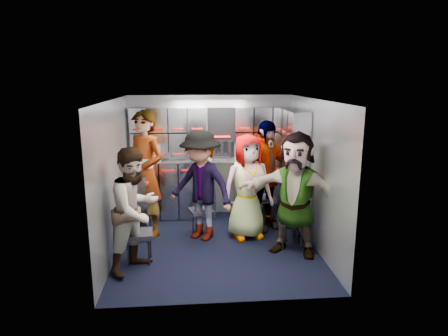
{
  "coord_description": "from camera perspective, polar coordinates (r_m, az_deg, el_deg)",
  "views": [
    {
      "loc": [
        -0.35,
        -5.39,
        2.39
      ],
      "look_at": [
        0.13,
        0.35,
        1.08
      ],
      "focal_mm": 32.0,
      "sensor_mm": 36.0,
      "label": 1
    }
  ],
  "objects": [
    {
      "name": "locker_bank_right",
      "position": [
        6.36,
        9.83,
        4.48
      ],
      "size": [
        0.28,
        1.0,
        0.82
      ],
      "primitive_type": "cube",
      "color": "#9DA1AD",
      "rests_on": "wall_right"
    },
    {
      "name": "cup_left",
      "position": [
        6.77,
        -9.79,
        1.45
      ],
      "size": [
        0.07,
        0.07,
        0.1
      ],
      "primitive_type": "cylinder",
      "color": "tan",
      "rests_on": "counter"
    },
    {
      "name": "jump_seat_near_right",
      "position": [
        5.82,
        9.51,
        -7.63
      ],
      "size": [
        0.39,
        0.37,
        0.43
      ],
      "rotation": [
        0.0,
        0.0,
        -0.07
      ],
      "color": "black",
      "rests_on": "ground"
    },
    {
      "name": "attendant_arc_b",
      "position": [
        5.92,
        -3.32,
        -2.54
      ],
      "size": [
        1.22,
        1.13,
        1.65
      ],
      "primitive_type": "imported",
      "rotation": [
        0.0,
        0.0,
        -0.64
      ],
      "color": "black",
      "rests_on": "ground"
    },
    {
      "name": "ceiling",
      "position": [
        5.41,
        -1.12,
        9.72
      ],
      "size": [
        2.8,
        3.0,
        0.02
      ],
      "primitive_type": "cube",
      "color": "silver",
      "rests_on": "wall_back"
    },
    {
      "name": "jump_seat_mid_left",
      "position": [
        6.24,
        -3.31,
        -6.32
      ],
      "size": [
        0.41,
        0.39,
        0.4
      ],
      "rotation": [
        0.0,
        0.0,
        0.27
      ],
      "color": "black",
      "rests_on": "ground"
    },
    {
      "name": "attendant_arc_d",
      "position": [
        6.34,
        5.79,
        -1.08
      ],
      "size": [
        1.1,
        0.87,
        1.75
      ],
      "primitive_type": "imported",
      "rotation": [
        0.0,
        0.0,
        0.51
      ],
      "color": "black",
      "rests_on": "ground"
    },
    {
      "name": "attendant_arc_a",
      "position": [
        5.09,
        -12.52,
        -5.84
      ],
      "size": [
        0.93,
        0.97,
        1.58
      ],
      "primitive_type": "imported",
      "rotation": [
        0.0,
        0.0,
        0.95
      ],
      "color": "black",
      "rests_on": "ground"
    },
    {
      "name": "cart_bank_left",
      "position": [
        6.3,
        -12.3,
        -5.01
      ],
      "size": [
        0.38,
        0.76,
        0.99
      ],
      "primitive_type": "cube",
      "color": "#9DA1AD",
      "rests_on": "ground"
    },
    {
      "name": "wall_left",
      "position": [
        5.65,
        -15.38,
        -1.39
      ],
      "size": [
        0.04,
        3.0,
        2.1
      ],
      "primitive_type": "cube",
      "color": "#989FA6",
      "rests_on": "ground"
    },
    {
      "name": "bottle_left",
      "position": [
        6.76,
        -9.27,
        2.19
      ],
      "size": [
        0.07,
        0.07,
        0.27
      ],
      "primitive_type": "cylinder",
      "color": "white",
      "rests_on": "counter"
    },
    {
      "name": "attendant_arc_c",
      "position": [
        5.99,
        3.39,
        -2.69
      ],
      "size": [
        0.87,
        0.67,
        1.59
      ],
      "primitive_type": "imported",
      "rotation": [
        0.0,
        0.0,
        0.24
      ],
      "color": "black",
      "rests_on": "ground"
    },
    {
      "name": "locker_bank_back",
      "position": [
        6.81,
        -1.84,
        5.2
      ],
      "size": [
        2.68,
        0.28,
        0.82
      ],
      "primitive_type": "cube",
      "color": "#9DA1AD",
      "rests_on": "wall_back"
    },
    {
      "name": "attendant_standing",
      "position": [
        6.16,
        -11.21,
        -0.84
      ],
      "size": [
        0.83,
        0.81,
        1.93
      ],
      "primitive_type": "imported",
      "rotation": [
        0.0,
        0.0,
        -0.7
      ],
      "color": "black",
      "rests_on": "ground"
    },
    {
      "name": "wall_back",
      "position": [
        7.03,
        -1.88,
        1.8
      ],
      "size": [
        2.8,
        0.04,
        2.1
      ],
      "primitive_type": "cube",
      "color": "#989FA6",
      "rests_on": "ground"
    },
    {
      "name": "counter",
      "position": [
        6.83,
        -1.79,
        1.18
      ],
      "size": [
        2.68,
        0.42,
        0.03
      ],
      "primitive_type": "cube",
      "color": "silver",
      "rests_on": "cart_bank_back"
    },
    {
      "name": "jump_seat_mid_right",
      "position": [
        6.63,
        5.42,
        -4.55
      ],
      "size": [
        0.44,
        0.42,
        0.47
      ],
      "rotation": [
        0.0,
        0.0,
        0.12
      ],
      "color": "black",
      "rests_on": "ground"
    },
    {
      "name": "jump_seat_center",
      "position": [
        6.27,
        3.11,
        -5.57
      ],
      "size": [
        0.49,
        0.48,
        0.47
      ],
      "rotation": [
        0.0,
        0.0,
        0.31
      ],
      "color": "black",
      "rests_on": "ground"
    },
    {
      "name": "bottle_mid",
      "position": [
        6.75,
        -2.03,
        2.3
      ],
      "size": [
        0.06,
        0.06,
        0.26
      ],
      "primitive_type": "cylinder",
      "color": "white",
      "rests_on": "counter"
    },
    {
      "name": "wall_right",
      "position": [
        5.82,
        12.81,
        -0.83
      ],
      "size": [
        0.04,
        3.0,
        2.1
      ],
      "primitive_type": "cube",
      "color": "#989FA6",
      "rests_on": "ground"
    },
    {
      "name": "coffee_niche",
      "position": [
        6.88,
        -0.37,
        5.12
      ],
      "size": [
        0.46,
        0.16,
        0.84
      ],
      "primitive_type": null,
      "color": "black",
      "rests_on": "wall_back"
    },
    {
      "name": "bottle_right",
      "position": [
        6.79,
        1.81,
        2.43
      ],
      "size": [
        0.07,
        0.07,
        0.28
      ],
      "primitive_type": "cylinder",
      "color": "white",
      "rests_on": "counter"
    },
    {
      "name": "jump_seat_near_left",
      "position": [
        5.4,
        -12.06,
        -9.43
      ],
      "size": [
        0.39,
        0.37,
        0.42
      ],
      "rotation": [
        0.0,
        0.0,
        0.1
      ],
      "color": "black",
      "rests_on": "ground"
    },
    {
      "name": "red_latch_strip",
      "position": [
        6.66,
        -1.69,
        -0.31
      ],
      "size": [
        2.6,
        0.02,
        0.03
      ],
      "primitive_type": "cube",
      "color": "#9E0C0A",
      "rests_on": "cart_bank_back"
    },
    {
      "name": "attendant_arc_e",
      "position": [
        5.5,
        10.15,
        -3.66
      ],
      "size": [
        1.62,
        1.22,
        1.7
      ],
      "primitive_type": "imported",
      "rotation": [
        0.0,
        0.0,
        -0.52
      ],
      "color": "black",
      "rests_on": "ground"
    },
    {
      "name": "right_cabinet",
      "position": [
        6.48,
        9.72,
        -4.34
      ],
      "size": [
        0.28,
        1.2,
        1.0
      ],
      "primitive_type": "cube",
      "color": "#9DA1AD",
      "rests_on": "ground"
    },
    {
      "name": "floor",
      "position": [
        5.91,
        -1.03,
        -11.07
      ],
      "size": [
        3.0,
        3.0,
        0.0
      ],
      "primitive_type": "plane",
      "color": "black",
      "rests_on": "ground"
    },
    {
      "name": "cart_bank_back",
      "position": [
        6.95,
        -1.76,
        -3.02
      ],
      "size": [
        2.68,
        0.38,
        0.99
      ],
      "primitive_type": "cube",
      "color": "#9DA1AD",
      "rests_on": "ground"
    },
    {
      "name": "cup_right",
      "position": [
        6.81,
        2.86,
        1.68
      ],
      "size": [
        0.09,
        0.09,
        0.1
      ],
      "primitive_type": "cylinder",
      "color": "tan",
      "rests_on": "counter"
    }
  ]
}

